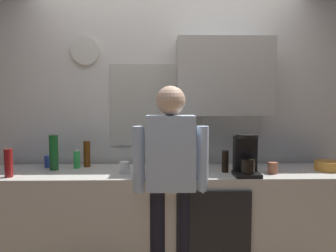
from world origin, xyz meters
TOP-DOWN VIEW (x-y plane):
  - kitchen_counter at (0.00, 0.30)m, footprint 3.06×0.64m
  - dishwasher_panel at (0.33, -0.03)m, footprint 0.56×0.02m
  - back_wall_assembly at (0.06, 0.70)m, footprint 4.66×0.42m
  - coffee_maker at (0.60, 0.12)m, footprint 0.20×0.20m
  - bottle_olive_oil at (0.00, 0.37)m, footprint 0.06×0.06m
  - bottle_red_vinegar at (-1.25, 0.10)m, footprint 0.06×0.06m
  - bottle_amber_beer at (-0.73, 0.50)m, footprint 0.06×0.06m
  - bottle_green_wine at (-0.99, 0.37)m, footprint 0.07×0.07m
  - bottle_dark_sauce at (0.46, 0.24)m, footprint 0.06×0.06m
  - cup_blue_mug at (-1.07, 0.50)m, footprint 0.08×0.08m
  - cup_white_mug at (-0.37, 0.22)m, footprint 0.08×0.08m
  - cup_terracotta_mug at (0.84, 0.18)m, footprint 0.08×0.08m
  - mixing_bowl at (1.35, 0.29)m, footprint 0.22×0.22m
  - potted_plant at (-0.12, 0.26)m, footprint 0.15×0.15m
  - dish_soap at (-0.81, 0.43)m, footprint 0.06×0.06m
  - storage_canister at (0.24, 0.33)m, footprint 0.14×0.14m
  - person_at_sink at (0.00, 0.00)m, footprint 0.57×0.22m

SIDE VIEW (x-z plane):
  - dishwasher_panel at x=0.33m, z-range 0.00..0.81m
  - kitchen_counter at x=0.00m, z-range 0.00..0.90m
  - mixing_bowl at x=1.35m, z-range 0.90..0.98m
  - cup_terracotta_mug at x=0.84m, z-range 0.90..0.99m
  - cup_white_mug at x=-0.37m, z-range 0.90..0.99m
  - person_at_sink at x=0.00m, z-range 0.15..1.75m
  - cup_blue_mug at x=-1.07m, z-range 0.90..1.00m
  - dish_soap at x=-0.81m, z-range 0.89..1.07m
  - storage_canister at x=0.24m, z-range 0.90..1.07m
  - bottle_dark_sauce at x=0.46m, z-range 0.90..1.08m
  - bottle_red_vinegar at x=-1.25m, z-range 0.90..1.12m
  - bottle_amber_beer at x=-0.73m, z-range 0.90..1.13m
  - bottle_olive_oil at x=0.00m, z-range 0.90..1.15m
  - potted_plant at x=-0.12m, z-range 0.92..1.15m
  - coffee_maker at x=0.60m, z-range 0.88..1.21m
  - bottle_green_wine at x=-0.99m, z-range 0.90..1.20m
  - back_wall_assembly at x=0.06m, z-range 0.05..2.65m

